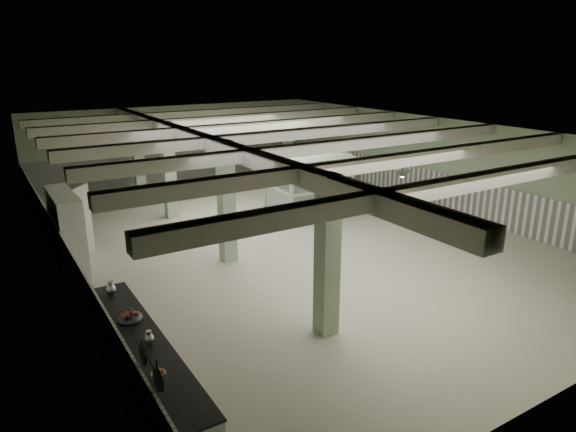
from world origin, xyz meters
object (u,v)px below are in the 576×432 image
filing_cabinet (349,192)px  prep_counter (140,363)px  guard_booth (308,173)px  walkin_cooler (67,230)px

filing_cabinet → prep_counter: bearing=-141.3°
guard_booth → filing_cabinet: size_ratio=2.09×
guard_booth → filing_cabinet: bearing=-11.3°
walkin_cooler → guard_booth: guard_booth is taller
prep_counter → filing_cabinet: (10.44, 7.07, 0.26)m
prep_counter → filing_cabinet: filing_cabinet is taller
walkin_cooler → filing_cabinet: bearing=2.3°
walkin_cooler → guard_booth: 8.92m
walkin_cooler → prep_counter: bearing=-89.3°
prep_counter → guard_booth: bearing=40.6°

